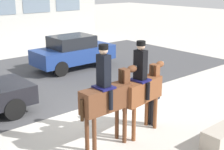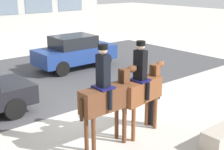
# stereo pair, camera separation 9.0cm
# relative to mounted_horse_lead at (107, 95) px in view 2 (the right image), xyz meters

# --- Properties ---
(ground_plane) EXTENTS (80.00, 80.00, 0.00)m
(ground_plane) POSITION_rel_mounted_horse_lead_xyz_m (0.62, 2.03, -1.42)
(ground_plane) COLOR beige
(road_surface) EXTENTS (20.73, 8.50, 0.01)m
(road_surface) POSITION_rel_mounted_horse_lead_xyz_m (0.62, 6.78, -1.41)
(road_surface) COLOR #444447
(road_surface) RESTS_ON ground_plane
(mounted_horse_lead) EXTENTS (1.83, 0.65, 2.73)m
(mounted_horse_lead) POSITION_rel_mounted_horse_lead_xyz_m (0.00, 0.00, 0.00)
(mounted_horse_lead) COLOR #59331E
(mounted_horse_lead) RESTS_ON ground_plane
(mounted_horse_companion) EXTENTS (1.83, 0.65, 2.67)m
(mounted_horse_companion) POSITION_rel_mounted_horse_lead_xyz_m (1.24, -0.01, -0.06)
(mounted_horse_companion) COLOR brown
(mounted_horse_companion) RESTS_ON ground_plane
(pedestrian_bystander) EXTENTS (0.82, 0.47, 1.69)m
(pedestrian_bystander) POSITION_rel_mounted_horse_lead_xyz_m (1.81, 0.11, -0.42)
(pedestrian_bystander) COLOR #232328
(pedestrian_bystander) RESTS_ON ground_plane
(street_car_far_lane) EXTENTS (4.02, 1.78, 1.64)m
(street_car_far_lane) POSITION_rel_mounted_horse_lead_xyz_m (3.62, 7.00, -0.57)
(street_car_far_lane) COLOR navy
(street_car_far_lane) RESTS_ON ground_plane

